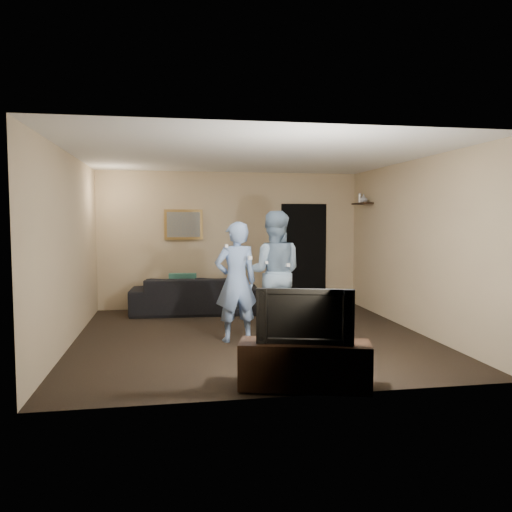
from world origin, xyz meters
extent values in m
plane|color=black|center=(0.00, 0.00, 0.00)|extent=(5.00, 5.00, 0.00)
cube|color=silver|center=(0.00, 0.00, 2.60)|extent=(5.00, 5.00, 0.04)
cube|color=tan|center=(0.00, 2.50, 1.30)|extent=(5.00, 0.04, 2.60)
cube|color=tan|center=(0.00, -2.50, 1.30)|extent=(5.00, 0.04, 2.60)
cube|color=tan|center=(-2.50, 0.00, 1.30)|extent=(0.04, 5.00, 2.60)
cube|color=tan|center=(2.50, 0.00, 1.30)|extent=(0.04, 5.00, 2.60)
imported|color=black|center=(-0.72, 1.96, 0.33)|extent=(2.32, 1.01, 0.66)
cube|color=#1C5449|center=(-0.94, 1.96, 0.48)|extent=(0.50, 0.19, 0.49)
cube|color=olive|center=(-0.90, 2.48, 1.60)|extent=(0.72, 0.05, 0.57)
cube|color=slate|center=(-0.90, 2.45, 1.60)|extent=(0.62, 0.01, 0.47)
cube|color=black|center=(1.45, 2.47, 1.00)|extent=(0.90, 0.06, 2.00)
cube|color=silver|center=(0.85, 2.48, 1.30)|extent=(0.08, 0.02, 0.12)
cube|color=black|center=(2.39, 1.80, 1.99)|extent=(0.20, 0.60, 0.03)
imported|color=#BCBCC1|center=(2.39, 1.74, 2.08)|extent=(0.19, 0.19, 0.16)
cylinder|color=silver|center=(2.39, 1.93, 2.09)|extent=(0.06, 0.06, 0.18)
cube|color=black|center=(0.16, -2.33, 0.25)|extent=(1.36, 0.75, 0.46)
imported|color=black|center=(0.16, -2.33, 0.76)|extent=(0.95, 0.38, 0.55)
imported|color=#7999D2|center=(-0.26, -0.24, 0.83)|extent=(0.67, 0.50, 1.67)
cube|color=white|center=(-0.42, -0.46, 1.35)|extent=(0.04, 0.14, 0.04)
cube|color=white|center=(-0.10, -0.46, 1.19)|extent=(0.05, 0.09, 0.05)
imported|color=#7F9CB9|center=(0.35, 0.13, 0.91)|extent=(1.02, 0.87, 1.82)
cube|color=white|center=(0.19, -0.09, 1.09)|extent=(0.04, 0.14, 0.04)
cube|color=white|center=(0.51, -0.09, 1.05)|extent=(0.05, 0.09, 0.05)
camera|label=1|loc=(-1.16, -7.06, 1.71)|focal=35.00mm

